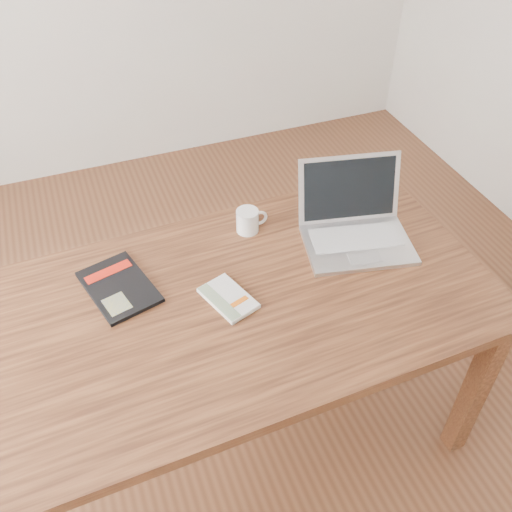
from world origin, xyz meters
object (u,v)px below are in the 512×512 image
object	(u,v)px
black_guidebook	(119,287)
laptop	(355,224)
coffee_mug	(248,220)
desk	(248,315)
white_guidebook	(228,298)

from	to	relation	value
black_guidebook	laptop	bearing A→B (deg)	-17.42
black_guidebook	coffee_mug	xyz separation A→B (m)	(0.48, 0.12, 0.04)
desk	black_guidebook	size ratio (longest dim) A/B	5.10
desk	black_guidebook	xyz separation A→B (m)	(-0.37, 0.18, 0.10)
desk	coffee_mug	xyz separation A→B (m)	(0.11, 0.30, 0.13)
desk	white_guidebook	world-z (taller)	white_guidebook
desk	laptop	distance (m)	0.48
desk	white_guidebook	xyz separation A→B (m)	(-0.06, 0.01, 0.10)
laptop	coffee_mug	distance (m)	0.37
black_guidebook	laptop	size ratio (longest dim) A/B	0.74
black_guidebook	laptop	xyz separation A→B (m)	(0.81, -0.04, 0.05)
desk	laptop	world-z (taller)	laptop
desk	coffee_mug	bearing A→B (deg)	67.42
laptop	black_guidebook	bearing A→B (deg)	-170.62
desk	black_guidebook	distance (m)	0.42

